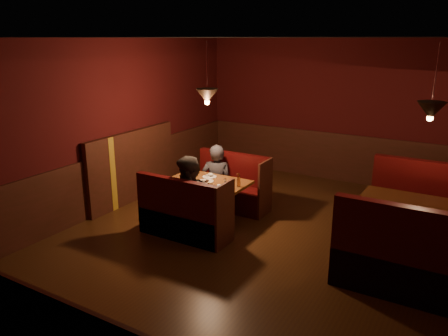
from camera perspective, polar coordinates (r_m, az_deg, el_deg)
The scene contains 9 objects.
room at distance 6.28m, azimuth 3.93°, elevation -0.50°, with size 6.02×7.02×2.92m.
main_table at distance 7.07m, azimuth -2.00°, elevation -2.92°, with size 1.28×0.78×0.90m.
main_bench_far at distance 7.73m, azimuth 1.01°, elevation -2.95°, with size 1.41×0.50×0.96m.
main_bench_near at distance 6.59m, azimuth -5.30°, elevation -6.60°, with size 1.41×0.50×0.96m.
second_table at distance 6.26m, azimuth 23.79°, elevation -6.24°, with size 1.47×0.94×0.83m.
second_bench_far at distance 7.16m, azimuth 24.76°, elevation -5.63°, with size 1.62×0.61×1.16m.
second_bench_near at distance 5.56m, azimuth 22.62°, elevation -11.79°, with size 1.62×0.61×1.16m.
diner_a at distance 7.56m, azimuth -1.00°, elevation 0.14°, with size 0.55×0.36×1.50m, color #313037.
diner_b at distance 6.47m, azimuth -4.40°, elevation -2.40°, with size 0.77×0.60×1.59m, color #36302D.
Camera 1 is at (2.39, -5.33, 2.90)m, focal length 35.00 mm.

